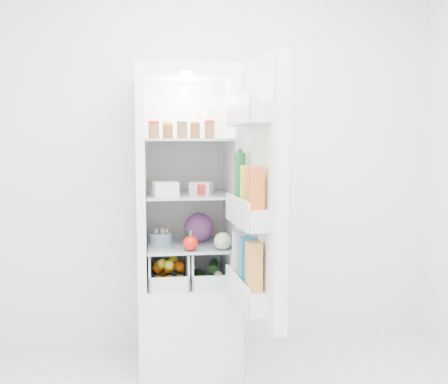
{
  "coord_description": "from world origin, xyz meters",
  "views": [
    {
      "loc": [
        -0.39,
        -1.84,
        1.35
      ],
      "look_at": [
        -0.01,
        0.95,
        1.09
      ],
      "focal_mm": 40.0,
      "sensor_mm": 36.0,
      "label": 1
    }
  ],
  "objects": [
    {
      "name": "bell_pepper",
      "position": [
        -0.2,
        0.97,
        0.79
      ],
      "size": [
        0.09,
        0.09,
        0.09
      ],
      "primitive_type": "sphere",
      "color": "red",
      "rests_on": "shelf_low"
    },
    {
      "name": "shelf_low",
      "position": [
        -0.2,
        1.19,
        0.74
      ],
      "size": [
        0.49,
        0.53,
        0.01
      ],
      "primitive_type": "cube",
      "color": "#A0AFBB",
      "rests_on": "refrigerator"
    },
    {
      "name": "shelf_top",
      "position": [
        -0.2,
        1.19,
        1.38
      ],
      "size": [
        0.49,
        0.53,
        0.02
      ],
      "primitive_type": "cube",
      "color": "#A0AFBB",
      "rests_on": "refrigerator"
    },
    {
      "name": "mushroom_bowl",
      "position": [
        -0.36,
        1.22,
        0.78
      ],
      "size": [
        0.16,
        0.16,
        0.07
      ],
      "primitive_type": "cylinder",
      "rotation": [
        0.0,
        0.0,
        -0.18
      ],
      "color": "#95BCDF",
      "rests_on": "shelf_low"
    },
    {
      "name": "tub_cream",
      "position": [
        -0.12,
        1.16,
        1.09
      ],
      "size": [
        0.16,
        0.16,
        0.07
      ],
      "primitive_type": "cube",
      "rotation": [
        0.0,
        0.0,
        -0.35
      ],
      "color": "silver",
      "rests_on": "shelf_mid"
    },
    {
      "name": "citrus_pile",
      "position": [
        -0.33,
        1.15,
        0.59
      ],
      "size": [
        0.2,
        0.31,
        0.16
      ],
      "color": "orange",
      "rests_on": "refrigerator"
    },
    {
      "name": "crisper_left",
      "position": [
        -0.32,
        1.19,
        0.61
      ],
      "size": [
        0.23,
        0.46,
        0.22
      ],
      "primitive_type": null,
      "color": "silver",
      "rests_on": "refrigerator"
    },
    {
      "name": "tub_white",
      "position": [
        -0.34,
        0.99,
        1.1
      ],
      "size": [
        0.15,
        0.15,
        0.09
      ],
      "primitive_type": "cube",
      "rotation": [
        0.0,
        0.0,
        0.14
      ],
      "color": "silver",
      "rests_on": "shelf_mid"
    },
    {
      "name": "shelf_mid",
      "position": [
        -0.2,
        1.19,
        1.05
      ],
      "size": [
        0.49,
        0.53,
        0.02
      ],
      "primitive_type": "cube",
      "color": "#A0AFBB",
      "rests_on": "refrigerator"
    },
    {
      "name": "veg_pile",
      "position": [
        -0.07,
        1.18,
        0.56
      ],
      "size": [
        0.16,
        0.3,
        0.1
      ],
      "color": "#1E4517",
      "rests_on": "refrigerator"
    },
    {
      "name": "salad_bag",
      "position": [
        -0.02,
        0.97,
        0.8
      ],
      "size": [
        0.1,
        0.1,
        0.1
      ],
      "primitive_type": "sphere",
      "color": "#A2BB8C",
      "rests_on": "shelf_low"
    },
    {
      "name": "tin_red",
      "position": [
        -0.11,
        1.13,
        1.09
      ],
      "size": [
        0.11,
        0.11,
        0.06
      ],
      "primitive_type": "cylinder",
      "rotation": [
        0.0,
        0.0,
        -0.26
      ],
      "color": "red",
      "rests_on": "shelf_mid"
    },
    {
      "name": "room_walls",
      "position": [
        0.0,
        0.0,
        1.59
      ],
      "size": [
        3.02,
        3.02,
        2.61
      ],
      "color": "white",
      "rests_on": "ground"
    },
    {
      "name": "fridge_door",
      "position": [
        0.12,
        0.61,
        1.09
      ],
      "size": [
        0.2,
        0.6,
        1.3
      ],
      "rotation": [
        0.0,
        0.0,
        1.63
      ],
      "color": "white",
      "rests_on": "refrigerator"
    },
    {
      "name": "condiment_jars",
      "position": [
        -0.24,
        1.07,
        1.43
      ],
      "size": [
        0.38,
        0.16,
        0.08
      ],
      "color": "#B21919",
      "rests_on": "shelf_top"
    },
    {
      "name": "refrigerator",
      "position": [
        -0.2,
        1.25,
        0.67
      ],
      "size": [
        0.6,
        0.6,
        1.8
      ],
      "color": "white",
      "rests_on": "ground"
    },
    {
      "name": "foil_tray",
      "position": [
        -0.36,
        1.23,
        1.08
      ],
      "size": [
        0.22,
        0.19,
        0.04
      ],
      "primitive_type": "cube",
      "rotation": [
        0.0,
        0.0,
        0.38
      ],
      "color": "silver",
      "rests_on": "shelf_mid"
    },
    {
      "name": "crisper_right",
      "position": [
        -0.08,
        1.19,
        0.61
      ],
      "size": [
        0.23,
        0.46,
        0.22
      ],
      "primitive_type": null,
      "color": "silver",
      "rests_on": "refrigerator"
    },
    {
      "name": "squeeze_bottle",
      "position": [
        -0.06,
        1.28,
        1.48
      ],
      "size": [
        0.06,
        0.06,
        0.18
      ],
      "primitive_type": "cylinder",
      "rotation": [
        0.0,
        0.0,
        -0.06
      ],
      "color": "white",
      "rests_on": "shelf_top"
    },
    {
      "name": "red_cabbage",
      "position": [
        -0.13,
        1.23,
        0.84
      ],
      "size": [
        0.18,
        0.18,
        0.18
      ],
      "primitive_type": "sphere",
      "color": "#581E56",
      "rests_on": "shelf_low"
    }
  ]
}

